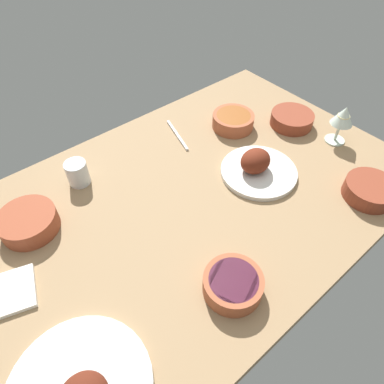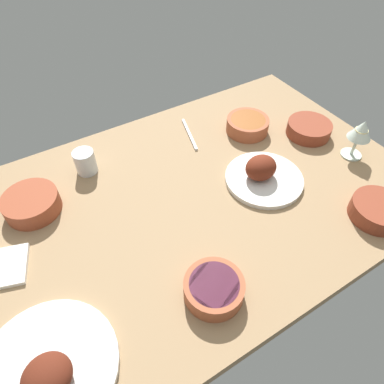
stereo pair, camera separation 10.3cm
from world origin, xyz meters
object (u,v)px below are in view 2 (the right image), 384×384
(bowl_onions, at_px, (214,288))
(water_tumbler, at_px, (85,162))
(bowl_cream, at_px, (378,210))
(wine_glass, at_px, (361,132))
(plate_far_side, at_px, (263,174))
(bowl_potatoes, at_px, (309,128))
(fork_loose, at_px, (189,134))
(plate_near_viewer, at_px, (47,371))
(bowl_pasta, at_px, (31,203))
(bowl_soup, at_px, (247,125))

(bowl_onions, bearing_deg, water_tumbler, -78.92)
(bowl_cream, xyz_separation_m, wine_glass, (-0.15, -0.22, 0.07))
(plate_far_side, distance_m, wine_glass, 0.35)
(plate_far_side, xyz_separation_m, bowl_potatoes, (-0.30, -0.10, 0.00))
(bowl_potatoes, distance_m, fork_loose, 0.43)
(bowl_cream, height_order, water_tumbler, water_tumbler)
(bowl_cream, height_order, fork_loose, bowl_cream)
(bowl_onions, height_order, water_tumbler, water_tumbler)
(bowl_cream, distance_m, bowl_onions, 0.54)
(plate_far_side, relative_size, fork_loose, 1.34)
(bowl_onions, bearing_deg, bowl_potatoes, -152.07)
(bowl_onions, xyz_separation_m, water_tumbler, (0.11, -0.57, 0.01))
(wine_glass, height_order, water_tumbler, wine_glass)
(plate_near_viewer, bearing_deg, bowl_pasta, -100.30)
(plate_far_side, bearing_deg, water_tumbler, -35.76)
(bowl_onions, distance_m, fork_loose, 0.62)
(bowl_potatoes, xyz_separation_m, bowl_onions, (0.64, 0.34, 0.00))
(plate_near_viewer, xyz_separation_m, water_tumbler, (-0.28, -0.54, 0.02))
(plate_near_viewer, xyz_separation_m, bowl_potatoes, (-1.03, -0.31, 0.01))
(bowl_pasta, relative_size, wine_glass, 1.14)
(bowl_soup, distance_m, wine_glass, 0.38)
(bowl_pasta, relative_size, bowl_onions, 1.10)
(plate_far_side, bearing_deg, fork_loose, -76.43)
(bowl_pasta, bearing_deg, water_tumbler, -157.65)
(bowl_cream, distance_m, wine_glass, 0.28)
(plate_far_side, xyz_separation_m, plate_near_viewer, (0.74, 0.21, -0.01))
(bowl_pasta, relative_size, bowl_cream, 1.04)
(bowl_potatoes, relative_size, water_tumbler, 1.99)
(bowl_pasta, bearing_deg, wine_glass, 162.29)
(plate_near_viewer, bearing_deg, bowl_onions, 175.71)
(plate_near_viewer, xyz_separation_m, bowl_soup, (-0.85, -0.44, 0.01))
(water_tumbler, xyz_separation_m, fork_loose, (-0.38, 0.01, -0.04))
(bowl_potatoes, bearing_deg, water_tumbler, -17.06)
(fork_loose, bearing_deg, water_tumbler, 103.62)
(bowl_potatoes, distance_m, water_tumbler, 0.79)
(water_tumbler, bearing_deg, plate_near_viewer, 63.09)
(bowl_cream, height_order, bowl_onions, same)
(bowl_cream, distance_m, fork_loose, 0.66)
(bowl_cream, relative_size, bowl_soup, 1.00)
(water_tumbler, relative_size, fork_loose, 0.43)
(water_tumbler, bearing_deg, bowl_onions, 101.08)
(bowl_cream, bearing_deg, plate_far_side, -56.71)
(bowl_soup, relative_size, water_tumbler, 1.94)
(plate_far_side, distance_m, bowl_cream, 0.34)
(plate_near_viewer, height_order, water_tumbler, water_tumbler)
(plate_far_side, relative_size, bowl_onions, 1.69)
(bowl_potatoes, distance_m, bowl_soup, 0.22)
(bowl_soup, height_order, fork_loose, bowl_soup)
(bowl_pasta, relative_size, bowl_soup, 1.04)
(fork_loose, bearing_deg, bowl_pasta, 112.02)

